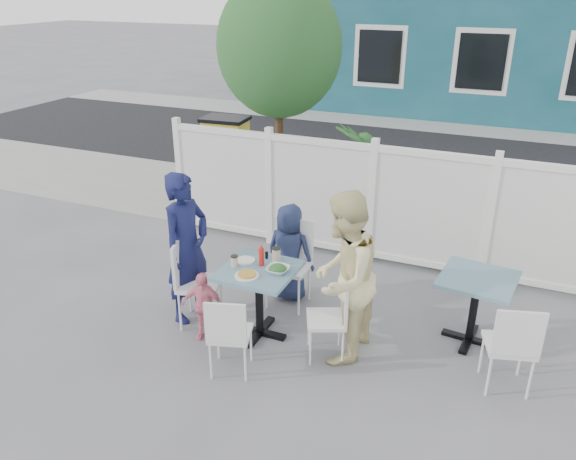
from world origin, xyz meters
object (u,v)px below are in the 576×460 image
at_px(spare_table, 476,292).
at_px(chair_left, 191,276).
at_px(utility_cabinet, 227,158).
at_px(chair_right, 334,312).
at_px(chair_near, 228,331).
at_px(man, 187,248).
at_px(woman, 343,278).
at_px(boy, 289,252).
at_px(toddler, 203,306).
at_px(chair_back, 291,256).
at_px(main_table, 259,284).

relative_size(spare_table, chair_left, 0.80).
xyz_separation_m(utility_cabinet, chair_left, (1.66, -3.79, -0.07)).
height_order(chair_right, chair_near, chair_right).
distance_m(chair_right, man, 1.73).
bearing_deg(woman, boy, -130.44).
bearing_deg(spare_table, man, -166.37).
relative_size(spare_table, man, 0.47).
height_order(utility_cabinet, toddler, utility_cabinet).
xyz_separation_m(chair_right, chair_near, (-0.80, -0.67, -0.01)).
distance_m(spare_table, chair_left, 2.95).
xyz_separation_m(chair_right, chair_back, (-0.79, 0.80, 0.08)).
bearing_deg(chair_near, boy, 75.00).
relative_size(chair_right, man, 0.51).
bearing_deg(utility_cabinet, chair_right, -53.59).
height_order(chair_left, chair_right, chair_left).
height_order(chair_right, toddler, chair_right).
bearing_deg(boy, toddler, 67.66).
distance_m(spare_table, chair_near, 2.51).
height_order(main_table, woman, woman).
bearing_deg(boy, chair_near, 93.38).
bearing_deg(chair_back, utility_cabinet, -53.10).
height_order(chair_left, chair_near, chair_left).
relative_size(spare_table, toddler, 1.03).
bearing_deg(chair_left, main_table, 78.46).
relative_size(woman, toddler, 2.27).
height_order(main_table, toddler, main_table).
bearing_deg(man, toddler, -121.37).
relative_size(utility_cabinet, chair_near, 1.53).
height_order(chair_right, woman, woman).
distance_m(main_table, chair_left, 0.78).
bearing_deg(woman, man, -88.85).
relative_size(chair_right, boy, 0.73).
distance_m(main_table, chair_near, 0.73).
xyz_separation_m(chair_back, chair_near, (-0.00, -1.48, -0.09)).
xyz_separation_m(chair_left, woman, (1.66, 0.07, 0.29)).
distance_m(chair_left, chair_near, 1.04).
relative_size(chair_right, toddler, 1.12).
xyz_separation_m(woman, boy, (-0.91, 0.83, -0.28)).
distance_m(spare_table, chair_back, 2.03).
xyz_separation_m(man, toddler, (0.36, -0.31, -0.46)).
xyz_separation_m(main_table, boy, (-0.02, 0.84, -0.02)).
relative_size(spare_table, chair_near, 0.94).
relative_size(woman, boy, 1.48).
distance_m(main_table, man, 0.90).
bearing_deg(boy, chair_left, 51.70).
relative_size(utility_cabinet, chair_right, 1.51).
height_order(man, boy, man).
bearing_deg(man, spare_table, -66.32).
xyz_separation_m(spare_table, chair_right, (-1.24, -0.79, -0.09)).
bearing_deg(chair_left, woman, 76.05).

